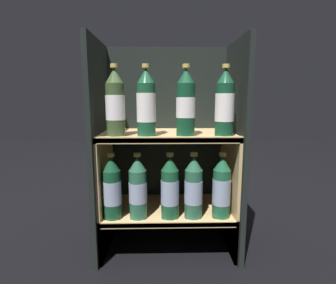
# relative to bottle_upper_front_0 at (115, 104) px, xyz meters

# --- Properties ---
(ground_plane) EXTENTS (6.00, 6.00, 0.00)m
(ground_plane) POSITION_rel_bottle_upper_front_0_xyz_m (0.20, -0.05, -0.64)
(ground_plane) COLOR black
(fridge_back_wall) EXTENTS (0.59, 0.02, 0.89)m
(fridge_back_wall) POSITION_rel_bottle_upper_front_0_xyz_m (0.20, 0.27, -0.19)
(fridge_back_wall) COLOR black
(fridge_back_wall) RESTS_ON ground_plane
(fridge_side_left) EXTENTS (0.02, 0.35, 0.89)m
(fridge_side_left) POSITION_rel_bottle_upper_front_0_xyz_m (-0.09, 0.10, -0.19)
(fridge_side_left) COLOR black
(fridge_side_left) RESTS_ON ground_plane
(fridge_side_right) EXTENTS (0.02, 0.35, 0.89)m
(fridge_side_right) POSITION_rel_bottle_upper_front_0_xyz_m (0.48, 0.10, -0.19)
(fridge_side_right) COLOR black
(fridge_side_right) RESTS_ON ground_plane
(shelf_lower) EXTENTS (0.55, 0.31, 0.19)m
(shelf_lower) POSITION_rel_bottle_upper_front_0_xyz_m (0.20, 0.09, -0.49)
(shelf_lower) COLOR tan
(shelf_lower) RESTS_ON ground_plane
(shelf_upper) EXTENTS (0.55, 0.31, 0.52)m
(shelf_upper) POSITION_rel_bottle_upper_front_0_xyz_m (0.20, 0.10, -0.26)
(shelf_upper) COLOR tan
(shelf_upper) RESTS_ON ground_plane
(bottle_upper_front_0) EXTENTS (0.07, 0.07, 0.27)m
(bottle_upper_front_0) POSITION_rel_bottle_upper_front_0_xyz_m (0.00, 0.00, 0.00)
(bottle_upper_front_0) COLOR #384C28
(bottle_upper_front_0) RESTS_ON shelf_upper
(bottle_upper_front_1) EXTENTS (0.07, 0.07, 0.27)m
(bottle_upper_front_1) POSITION_rel_bottle_upper_front_0_xyz_m (0.12, 0.00, -0.00)
(bottle_upper_front_1) COLOR #194C2D
(bottle_upper_front_1) RESTS_ON shelf_upper
(bottle_upper_front_2) EXTENTS (0.07, 0.07, 0.27)m
(bottle_upper_front_2) POSITION_rel_bottle_upper_front_0_xyz_m (0.26, 0.00, 0.00)
(bottle_upper_front_2) COLOR #144228
(bottle_upper_front_2) RESTS_ON shelf_upper
(bottle_upper_front_3) EXTENTS (0.07, 0.07, 0.27)m
(bottle_upper_front_3) POSITION_rel_bottle_upper_front_0_xyz_m (0.41, 0.00, -0.00)
(bottle_upper_front_3) COLOR #144228
(bottle_upper_front_3) RESTS_ON shelf_upper
(bottle_lower_front_0) EXTENTS (0.07, 0.07, 0.27)m
(bottle_lower_front_0) POSITION_rel_bottle_upper_front_0_xyz_m (-0.02, 0.00, -0.33)
(bottle_lower_front_0) COLOR #144228
(bottle_lower_front_0) RESTS_ON shelf_lower
(bottle_lower_front_1) EXTENTS (0.07, 0.07, 0.27)m
(bottle_lower_front_1) POSITION_rel_bottle_upper_front_0_xyz_m (0.08, 0.00, -0.33)
(bottle_lower_front_1) COLOR #285B42
(bottle_lower_front_1) RESTS_ON shelf_lower
(bottle_lower_front_2) EXTENTS (0.07, 0.07, 0.27)m
(bottle_lower_front_2) POSITION_rel_bottle_upper_front_0_xyz_m (0.20, 0.00, -0.33)
(bottle_lower_front_2) COLOR #194C2D
(bottle_lower_front_2) RESTS_ON shelf_lower
(bottle_lower_front_3) EXTENTS (0.07, 0.07, 0.27)m
(bottle_lower_front_3) POSITION_rel_bottle_upper_front_0_xyz_m (0.30, 0.00, -0.33)
(bottle_lower_front_3) COLOR #285B42
(bottle_lower_front_3) RESTS_ON shelf_lower
(bottle_lower_front_4) EXTENTS (0.07, 0.07, 0.27)m
(bottle_lower_front_4) POSITION_rel_bottle_upper_front_0_xyz_m (0.41, 0.00, -0.33)
(bottle_lower_front_4) COLOR #1E5638
(bottle_lower_front_4) RESTS_ON shelf_lower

